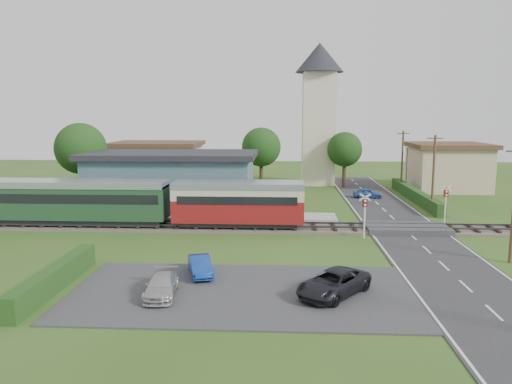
{
  "coord_description": "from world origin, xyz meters",
  "views": [
    {
      "loc": [
        0.49,
        -35.71,
        8.79
      ],
      "look_at": [
        -1.61,
        4.0,
        2.63
      ],
      "focal_mm": 35.0,
      "sensor_mm": 36.0,
      "label": 1
    }
  ],
  "objects_px": {
    "train": "(27,200)",
    "pedestrian_near": "(258,206)",
    "car_park_dark": "(334,283)",
    "station_building": "(172,179)",
    "house_east": "(448,166)",
    "house_west": "(157,164)",
    "crossing_signal_near": "(365,209)",
    "crossing_signal_far": "(446,199)",
    "car_park_blue": "(200,266)",
    "car_park_silver": "(161,285)",
    "church_tower": "(319,103)",
    "pedestrian_far": "(70,206)",
    "car_on_road": "(368,193)",
    "equipment_hut": "(65,198)"
  },
  "relations": [
    {
      "from": "train",
      "to": "pedestrian_near",
      "type": "height_order",
      "value": "train"
    },
    {
      "from": "car_park_dark",
      "to": "train",
      "type": "bearing_deg",
      "value": -173.99
    },
    {
      "from": "station_building",
      "to": "house_east",
      "type": "xyz_separation_m",
      "value": [
        30.0,
        13.01,
        0.1
      ]
    },
    {
      "from": "house_west",
      "to": "car_park_dark",
      "type": "height_order",
      "value": "house_west"
    },
    {
      "from": "crossing_signal_near",
      "to": "crossing_signal_far",
      "type": "relative_size",
      "value": 1.0
    },
    {
      "from": "house_east",
      "to": "car_park_blue",
      "type": "xyz_separation_m",
      "value": [
        -23.97,
        -33.5,
        -2.2
      ]
    },
    {
      "from": "car_park_silver",
      "to": "pedestrian_near",
      "type": "bearing_deg",
      "value": 72.61
    },
    {
      "from": "church_tower",
      "to": "car_park_silver",
      "type": "xyz_separation_m",
      "value": [
        -10.33,
        -40.74,
        -9.63
      ]
    },
    {
      "from": "crossing_signal_near",
      "to": "pedestrian_near",
      "type": "bearing_deg",
      "value": 147.11
    },
    {
      "from": "train",
      "to": "crossing_signal_far",
      "type": "distance_m",
      "value": 33.33
    },
    {
      "from": "house_east",
      "to": "car_park_silver",
      "type": "relative_size",
      "value": 2.48
    },
    {
      "from": "church_tower",
      "to": "crossing_signal_far",
      "type": "xyz_separation_m",
      "value": [
        8.6,
        -23.61,
        -8.08
      ]
    },
    {
      "from": "pedestrian_near",
      "to": "pedestrian_far",
      "type": "bearing_deg",
      "value": 16.92
    },
    {
      "from": "car_on_road",
      "to": "house_west",
      "type": "bearing_deg",
      "value": 75.12
    },
    {
      "from": "pedestrian_near",
      "to": "train",
      "type": "bearing_deg",
      "value": 25.32
    },
    {
      "from": "car_on_road",
      "to": "car_park_blue",
      "type": "bearing_deg",
      "value": 155.93
    },
    {
      "from": "house_west",
      "to": "house_east",
      "type": "distance_m",
      "value": 35.01
    },
    {
      "from": "house_west",
      "to": "car_park_blue",
      "type": "xyz_separation_m",
      "value": [
        11.03,
        -34.5,
        -2.19
      ]
    },
    {
      "from": "equipment_hut",
      "to": "crossing_signal_far",
      "type": "bearing_deg",
      "value": -1.46
    },
    {
      "from": "crossing_signal_far",
      "to": "car_park_blue",
      "type": "bearing_deg",
      "value": -141.67
    },
    {
      "from": "station_building",
      "to": "train",
      "type": "bearing_deg",
      "value": -136.98
    },
    {
      "from": "equipment_hut",
      "to": "church_tower",
      "type": "relative_size",
      "value": 0.14
    },
    {
      "from": "crossing_signal_near",
      "to": "car_on_road",
      "type": "height_order",
      "value": "crossing_signal_near"
    },
    {
      "from": "car_park_silver",
      "to": "pedestrian_far",
      "type": "bearing_deg",
      "value": 119.6
    },
    {
      "from": "car_park_blue",
      "to": "car_park_dark",
      "type": "height_order",
      "value": "car_park_dark"
    },
    {
      "from": "car_on_road",
      "to": "car_park_silver",
      "type": "bearing_deg",
      "value": 156.37
    },
    {
      "from": "car_park_dark",
      "to": "pedestrian_far",
      "type": "height_order",
      "value": "pedestrian_far"
    },
    {
      "from": "church_tower",
      "to": "pedestrian_near",
      "type": "relative_size",
      "value": 9.52
    },
    {
      "from": "station_building",
      "to": "car_park_dark",
      "type": "relative_size",
      "value": 3.65
    },
    {
      "from": "car_on_road",
      "to": "pedestrian_far",
      "type": "distance_m",
      "value": 29.64
    },
    {
      "from": "station_building",
      "to": "crossing_signal_far",
      "type": "height_order",
      "value": "station_building"
    },
    {
      "from": "house_east",
      "to": "pedestrian_near",
      "type": "xyz_separation_m",
      "value": [
        -21.48,
        -19.31,
        -1.42
      ]
    },
    {
      "from": "pedestrian_far",
      "to": "church_tower",
      "type": "bearing_deg",
      "value": -66.58
    },
    {
      "from": "church_tower",
      "to": "house_east",
      "type": "distance_m",
      "value": 17.21
    },
    {
      "from": "pedestrian_far",
      "to": "car_park_dark",
      "type": "bearing_deg",
      "value": -152.58
    },
    {
      "from": "house_west",
      "to": "pedestrian_far",
      "type": "relative_size",
      "value": 6.97
    },
    {
      "from": "car_park_blue",
      "to": "pedestrian_near",
      "type": "xyz_separation_m",
      "value": [
        2.49,
        14.19,
        0.78
      ]
    },
    {
      "from": "pedestrian_near",
      "to": "house_west",
      "type": "bearing_deg",
      "value": -39.45
    },
    {
      "from": "station_building",
      "to": "house_east",
      "type": "relative_size",
      "value": 1.82
    },
    {
      "from": "equipment_hut",
      "to": "station_building",
      "type": "relative_size",
      "value": 0.16
    },
    {
      "from": "station_building",
      "to": "car_on_road",
      "type": "bearing_deg",
      "value": 17.41
    },
    {
      "from": "train",
      "to": "car_on_road",
      "type": "distance_m",
      "value": 32.93
    },
    {
      "from": "train",
      "to": "car_park_blue",
      "type": "xyz_separation_m",
      "value": [
        15.67,
        -11.5,
        -1.58
      ]
    },
    {
      "from": "car_park_silver",
      "to": "car_park_blue",
      "type": "bearing_deg",
      "value": 62.3
    },
    {
      "from": "station_building",
      "to": "train",
      "type": "xyz_separation_m",
      "value": [
        -9.64,
        -8.99,
        -0.52
      ]
    },
    {
      "from": "car_park_blue",
      "to": "car_park_silver",
      "type": "xyz_separation_m",
      "value": [
        -1.36,
        -3.24,
        -0.0
      ]
    },
    {
      "from": "equipment_hut",
      "to": "crossing_signal_near",
      "type": "xyz_separation_m",
      "value": [
        24.4,
        -5.61,
        0.39
      ]
    },
    {
      "from": "crossing_signal_near",
      "to": "house_east",
      "type": "bearing_deg",
      "value": 60.87
    },
    {
      "from": "crossing_signal_far",
      "to": "pedestrian_near",
      "type": "distance_m",
      "value": 15.1
    },
    {
      "from": "car_park_silver",
      "to": "equipment_hut",
      "type": "bearing_deg",
      "value": 120.3
    }
  ]
}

